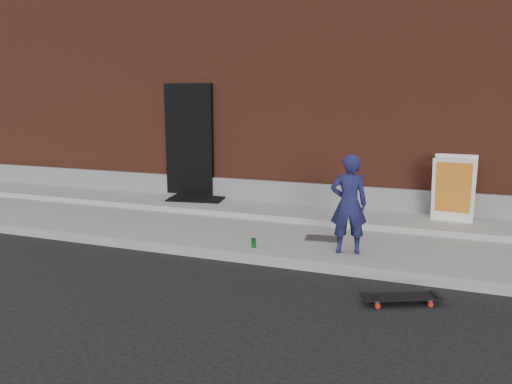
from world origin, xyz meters
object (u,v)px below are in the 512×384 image
at_px(child, 349,204).
at_px(pizza_sign, 454,188).
at_px(soda_can, 254,243).
at_px(skateboard, 401,297).

relative_size(child, pizza_sign, 1.26).
xyz_separation_m(pizza_sign, soda_can, (-2.64, -2.28, -0.58)).
bearing_deg(child, pizza_sign, -138.60).
bearing_deg(skateboard, soda_can, 155.70).
distance_m(skateboard, soda_can, 2.32).
bearing_deg(pizza_sign, soda_can, -139.19).
relative_size(child, soda_can, 10.50).
bearing_deg(skateboard, child, 124.77).
distance_m(pizza_sign, soda_can, 3.54).
relative_size(skateboard, soda_can, 6.68).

